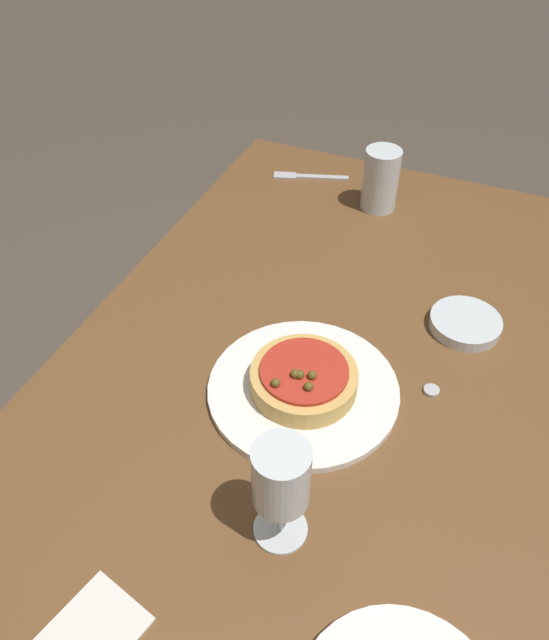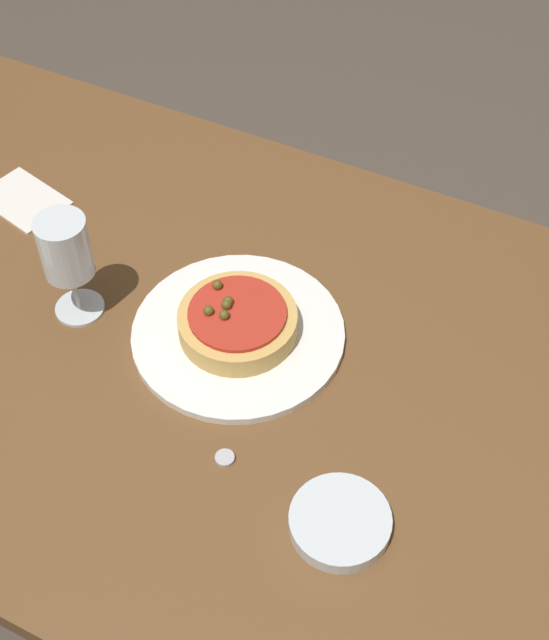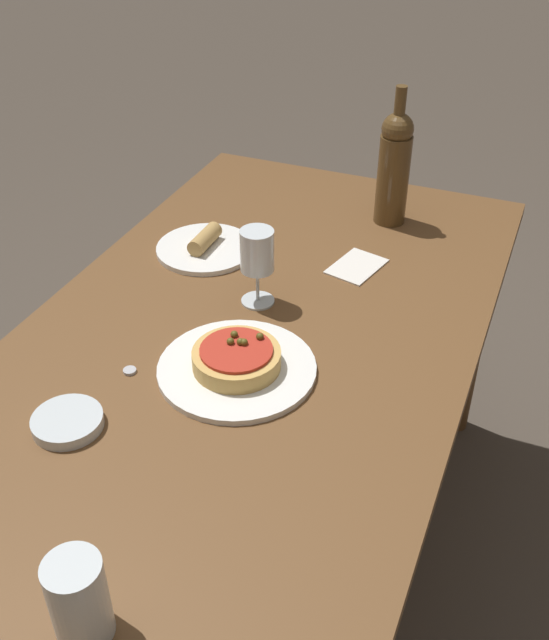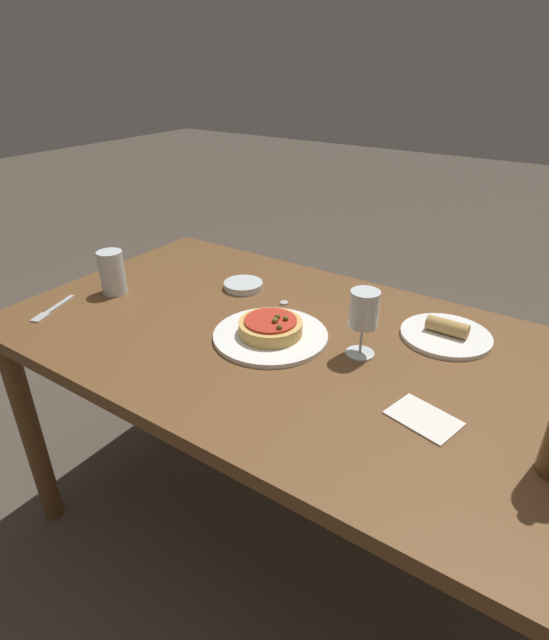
{
  "view_description": "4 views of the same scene",
  "coord_description": "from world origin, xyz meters",
  "px_view_note": "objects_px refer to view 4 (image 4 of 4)",
  "views": [
    {
      "loc": [
        -0.49,
        -0.17,
        1.46
      ],
      "look_at": [
        0.12,
        0.09,
        0.84
      ],
      "focal_mm": 35.0,
      "sensor_mm": 36.0,
      "label": 1
    },
    {
      "loc": [
        0.47,
        -0.63,
        1.66
      ],
      "look_at": [
        0.15,
        0.02,
        0.81
      ],
      "focal_mm": 50.0,
      "sensor_mm": 36.0,
      "label": 2
    },
    {
      "loc": [
        1.03,
        0.49,
        1.59
      ],
      "look_at": [
        0.05,
        0.09,
        0.84
      ],
      "focal_mm": 42.0,
      "sensor_mm": 36.0,
      "label": 3
    },
    {
      "loc": [
        -0.53,
        0.92,
        1.37
      ],
      "look_at": [
        0.09,
        0.0,
        0.77
      ],
      "focal_mm": 28.0,
      "sensor_mm": 36.0,
      "label": 4
    }
  ],
  "objects_px": {
    "wine_glass": "(364,312)",
    "side_bowl": "(243,285)",
    "dinner_plate": "(271,335)",
    "dining_table": "(305,370)",
    "fork": "(51,310)",
    "side_plate": "(446,334)",
    "water_cup": "(112,272)",
    "pizza": "(271,327)",
    "bottle_cap": "(284,303)"
  },
  "relations": [
    {
      "from": "wine_glass",
      "to": "fork",
      "type": "distance_m",
      "value": 0.86
    },
    {
      "from": "side_plate",
      "to": "dinner_plate",
      "type": "bearing_deg",
      "value": 34.08
    },
    {
      "from": "pizza",
      "to": "side_bowl",
      "type": "height_order",
      "value": "pizza"
    },
    {
      "from": "dinner_plate",
      "to": "side_plate",
      "type": "distance_m",
      "value": 0.44
    },
    {
      "from": "dining_table",
      "to": "side_plate",
      "type": "height_order",
      "value": "side_plate"
    },
    {
      "from": "wine_glass",
      "to": "side_bowl",
      "type": "distance_m",
      "value": 0.49
    },
    {
      "from": "dinner_plate",
      "to": "side_bowl",
      "type": "bearing_deg",
      "value": -39.92
    },
    {
      "from": "dinner_plate",
      "to": "water_cup",
      "type": "distance_m",
      "value": 0.54
    },
    {
      "from": "side_bowl",
      "to": "dining_table",
      "type": "bearing_deg",
      "value": 152.48
    },
    {
      "from": "dining_table",
      "to": "wine_glass",
      "type": "relative_size",
      "value": 9.7
    },
    {
      "from": "dinner_plate",
      "to": "side_plate",
      "type": "bearing_deg",
      "value": -145.92
    },
    {
      "from": "pizza",
      "to": "water_cup",
      "type": "xyz_separation_m",
      "value": [
        0.54,
        0.04,
        0.03
      ]
    },
    {
      "from": "wine_glass",
      "to": "pizza",
      "type": "bearing_deg",
      "value": 13.87
    },
    {
      "from": "wine_glass",
      "to": "fork",
      "type": "xyz_separation_m",
      "value": [
        0.81,
        0.27,
        -0.11
      ]
    },
    {
      "from": "side_bowl",
      "to": "fork",
      "type": "height_order",
      "value": "side_bowl"
    },
    {
      "from": "dinner_plate",
      "to": "wine_glass",
      "type": "height_order",
      "value": "wine_glass"
    },
    {
      "from": "pizza",
      "to": "bottle_cap",
      "type": "height_order",
      "value": "pizza"
    },
    {
      "from": "water_cup",
      "to": "bottle_cap",
      "type": "xyz_separation_m",
      "value": [
        -0.46,
        -0.22,
        -0.06
      ]
    },
    {
      "from": "pizza",
      "to": "side_plate",
      "type": "xyz_separation_m",
      "value": [
        -0.36,
        -0.25,
        -0.02
      ]
    },
    {
      "from": "dining_table",
      "to": "side_bowl",
      "type": "bearing_deg",
      "value": -27.52
    },
    {
      "from": "dining_table",
      "to": "water_cup",
      "type": "relative_size",
      "value": 12.42
    },
    {
      "from": "pizza",
      "to": "fork",
      "type": "xyz_separation_m",
      "value": [
        0.59,
        0.22,
        -0.03
      ]
    },
    {
      "from": "fork",
      "to": "side_bowl",
      "type": "bearing_deg",
      "value": 121.6
    },
    {
      "from": "pizza",
      "to": "side_bowl",
      "type": "bearing_deg",
      "value": -39.88
    },
    {
      "from": "water_cup",
      "to": "side_bowl",
      "type": "bearing_deg",
      "value": -141.61
    },
    {
      "from": "bottle_cap",
      "to": "water_cup",
      "type": "bearing_deg",
      "value": 25.31
    },
    {
      "from": "side_plate",
      "to": "wine_glass",
      "type": "bearing_deg",
      "value": 53.14
    },
    {
      "from": "pizza",
      "to": "fork",
      "type": "relative_size",
      "value": 0.97
    },
    {
      "from": "dinner_plate",
      "to": "dining_table",
      "type": "bearing_deg",
      "value": -160.97
    },
    {
      "from": "dinner_plate",
      "to": "side_bowl",
      "type": "distance_m",
      "value": 0.31
    },
    {
      "from": "fork",
      "to": "dinner_plate",
      "type": "bearing_deg",
      "value": 92.13
    },
    {
      "from": "side_plate",
      "to": "water_cup",
      "type": "bearing_deg",
      "value": 17.61
    },
    {
      "from": "dinner_plate",
      "to": "fork",
      "type": "height_order",
      "value": "dinner_plate"
    },
    {
      "from": "dining_table",
      "to": "water_cup",
      "type": "height_order",
      "value": "water_cup"
    },
    {
      "from": "dining_table",
      "to": "dinner_plate",
      "type": "height_order",
      "value": "dinner_plate"
    },
    {
      "from": "water_cup",
      "to": "dining_table",
      "type": "bearing_deg",
      "value": -173.67
    },
    {
      "from": "pizza",
      "to": "dinner_plate",
      "type": "bearing_deg",
      "value": -0.5
    },
    {
      "from": "dinner_plate",
      "to": "water_cup",
      "type": "xyz_separation_m",
      "value": [
        0.54,
        0.04,
        0.06
      ]
    },
    {
      "from": "dinner_plate",
      "to": "side_plate",
      "type": "height_order",
      "value": "side_plate"
    },
    {
      "from": "pizza",
      "to": "water_cup",
      "type": "bearing_deg",
      "value": 4.19
    },
    {
      "from": "fork",
      "to": "side_plate",
      "type": "bearing_deg",
      "value": 97.71
    },
    {
      "from": "dining_table",
      "to": "dinner_plate",
      "type": "relative_size",
      "value": 5.55
    },
    {
      "from": "dinner_plate",
      "to": "side_bowl",
      "type": "relative_size",
      "value": 2.44
    },
    {
      "from": "water_cup",
      "to": "bottle_cap",
      "type": "relative_size",
      "value": 5.36
    },
    {
      "from": "pizza",
      "to": "wine_glass",
      "type": "relative_size",
      "value": 0.97
    },
    {
      "from": "dining_table",
      "to": "side_plate",
      "type": "bearing_deg",
      "value": -142.07
    },
    {
      "from": "dining_table",
      "to": "dinner_plate",
      "type": "distance_m",
      "value": 0.13
    },
    {
      "from": "dinner_plate",
      "to": "bottle_cap",
      "type": "height_order",
      "value": "dinner_plate"
    },
    {
      "from": "water_cup",
      "to": "wine_glass",
      "type": "bearing_deg",
      "value": -172.94
    },
    {
      "from": "dining_table",
      "to": "wine_glass",
      "type": "height_order",
      "value": "wine_glass"
    }
  ]
}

